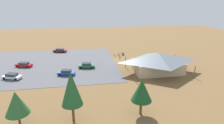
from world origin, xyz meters
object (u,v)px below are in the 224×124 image
bicycle_white_by_bin (120,58)px  car_red_front_row (24,65)px  bike_pavilion (158,61)px  car_blue_second_row (66,72)px  pine_midwest (142,90)px  bicycle_red_edge_south (120,56)px  pine_far_west (71,89)px  bicycle_silver_near_sign (118,54)px  car_maroon_back_corner (60,50)px  car_white_near_entry (12,76)px  visitor_near_lot (147,56)px  lot_sign (122,55)px  car_green_mid_lot (87,65)px  trash_bin (123,54)px  bicycle_teal_lone_west (115,55)px  pine_west (16,103)px

bicycle_white_by_bin → car_red_front_row: size_ratio=0.32×
bike_pavilion → bicycle_white_by_bin: bike_pavilion is taller
car_blue_second_row → bicycle_white_by_bin: bearing=-144.7°
pine_midwest → bicycle_red_edge_south: (-3.29, -33.73, -3.99)m
car_red_front_row → pine_far_west: bearing=117.3°
bicycle_red_edge_south → car_red_front_row: (29.05, 5.17, 0.33)m
bike_pavilion → car_blue_second_row: 23.90m
bicycle_silver_near_sign → car_maroon_back_corner: 21.79m
car_white_near_entry → visitor_near_lot: 39.31m
bike_pavilion → bicycle_white_by_bin: (7.39, -13.20, -2.64)m
bike_pavilion → car_red_front_row: size_ratio=3.16×
lot_sign → car_blue_second_row: bearing=34.9°
pine_midwest → car_green_mid_lot: (8.03, -24.67, -3.59)m
car_blue_second_row → visitor_near_lot: size_ratio=2.60×
pine_far_west → pine_midwest: (-11.03, 0.02, -1.16)m
bike_pavilion → car_green_mid_lot: (18.41, -6.35, -2.26)m
bike_pavilion → bicycle_red_edge_south: (7.09, -15.40, -2.65)m
car_red_front_row → car_green_mid_lot: bearing=167.6°
car_white_near_entry → trash_bin: bearing=-152.5°
bicycle_white_by_bin → visitor_near_lot: visitor_near_lot is taller
lot_sign → car_blue_second_row: (17.03, 11.88, -0.66)m
bicycle_teal_lone_west → car_blue_second_row: (15.24, 15.28, 0.37)m
car_white_near_entry → bike_pavilion: bearing=178.0°
pine_midwest → car_red_front_row: size_ratio=1.28×
car_blue_second_row → pine_far_west: bearing=96.7°
car_maroon_back_corner → visitor_near_lot: bearing=154.7°
car_blue_second_row → lot_sign: bearing=-145.1°
pine_west → car_white_near_entry: (7.22, -19.82, -3.26)m
pine_midwest → car_red_front_row: bearing=-47.9°
trash_bin → bike_pavilion: bearing=107.1°
pine_far_west → bicycle_teal_lone_west: (-12.92, -35.20, -5.15)m
bicycle_white_by_bin → bicycle_teal_lone_west: bicycle_white_by_bin is taller
pine_midwest → lot_sign: bearing=-96.6°
bicycle_red_edge_south → bicycle_teal_lone_west: size_ratio=0.86×
visitor_near_lot → car_red_front_row: bearing=2.3°
bike_pavilion → trash_bin: bike_pavilion is taller
car_blue_second_row → car_green_mid_lot: size_ratio=0.98×
car_maroon_back_corner → car_green_mid_lot: (-9.06, 19.00, 0.06)m
pine_west → lot_sign: bearing=-125.3°
trash_bin → car_red_front_row: 31.61m
pine_far_west → car_maroon_back_corner: pine_far_west is taller
car_maroon_back_corner → car_white_near_entry: (9.11, 24.06, 0.02)m
pine_midwest → bicycle_red_edge_south: 34.12m
bicycle_silver_near_sign → bicycle_teal_lone_west: 1.76m
lot_sign → pine_far_west: pine_far_west is taller
pine_midwest → car_blue_second_row: pine_midwest is taller
bicycle_teal_lone_west → car_blue_second_row: 21.58m
pine_far_west → car_white_near_entry: pine_far_west is taller
bike_pavilion → bicycle_teal_lone_west: 19.10m
bicycle_silver_near_sign → visitor_near_lot: (-8.33, 6.12, 0.55)m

